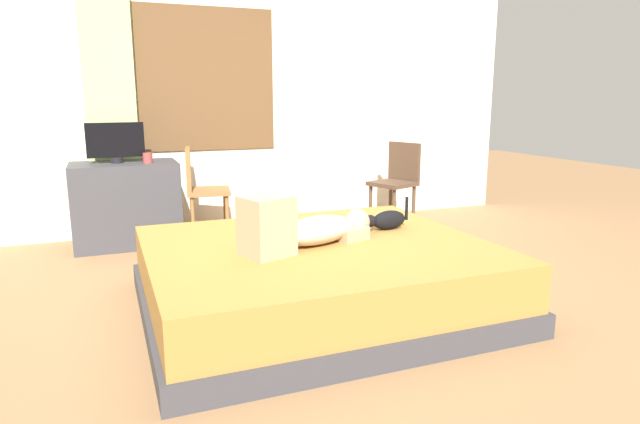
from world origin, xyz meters
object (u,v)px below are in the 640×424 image
(person_lying, at_px, (305,228))
(tv_monitor, at_px, (115,142))
(cat, at_px, (387,220))
(chair_by_desk, at_px, (201,186))
(chair_spare, at_px, (397,178))
(desk, at_px, (127,204))
(bed, at_px, (317,276))
(cup, at_px, (148,158))

(person_lying, height_order, tv_monitor, tv_monitor)
(cat, height_order, chair_by_desk, chair_by_desk)
(cat, xyz_separation_m, tv_monitor, (-1.65, 1.88, 0.43))
(tv_monitor, bearing_deg, person_lying, -64.59)
(person_lying, bearing_deg, chair_spare, 47.14)
(desk, distance_m, chair_by_desk, 0.67)
(cat, xyz_separation_m, desk, (-1.59, 1.88, -0.12))
(tv_monitor, bearing_deg, cat, -48.84)
(person_lying, relative_size, chair_spare, 1.08)
(bed, xyz_separation_m, cat, (0.57, 0.16, 0.28))
(desk, bearing_deg, cat, -49.77)
(cup, height_order, chair_by_desk, chair_by_desk)
(bed, height_order, person_lying, person_lying)
(cat, bearing_deg, tv_monitor, 131.16)
(cat, height_order, tv_monitor, tv_monitor)
(person_lying, bearing_deg, cat, 16.33)
(bed, xyz_separation_m, chair_spare, (1.54, 1.71, 0.30))
(bed, height_order, tv_monitor, tv_monitor)
(cat, distance_m, cup, 2.29)
(desk, xyz_separation_m, cup, (0.20, -0.09, 0.41))
(cat, relative_size, desk, 0.40)
(desk, height_order, chair_spare, chair_spare)
(cup, relative_size, chair_spare, 0.10)
(chair_spare, bearing_deg, desk, 172.79)
(bed, bearing_deg, cat, 15.27)
(chair_by_desk, distance_m, chair_spare, 1.93)
(person_lying, relative_size, cup, 10.55)
(tv_monitor, relative_size, chair_spare, 0.56)
(cat, bearing_deg, cup, 127.94)
(tv_monitor, relative_size, chair_by_desk, 0.56)
(desk, relative_size, cup, 10.25)
(tv_monitor, xyz_separation_m, chair_spare, (2.61, -0.32, -0.41))
(cat, distance_m, desk, 2.47)
(bed, xyz_separation_m, person_lying, (-0.09, -0.04, 0.33))
(chair_spare, bearing_deg, cup, 174.42)
(bed, relative_size, cup, 23.82)
(desk, height_order, chair_by_desk, chair_by_desk)
(bed, height_order, desk, desk)
(person_lying, xyz_separation_m, chair_spare, (1.63, 1.75, -0.03))
(bed, distance_m, cup, 2.19)
(chair_by_desk, bearing_deg, bed, -78.85)
(desk, bearing_deg, person_lying, -65.79)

